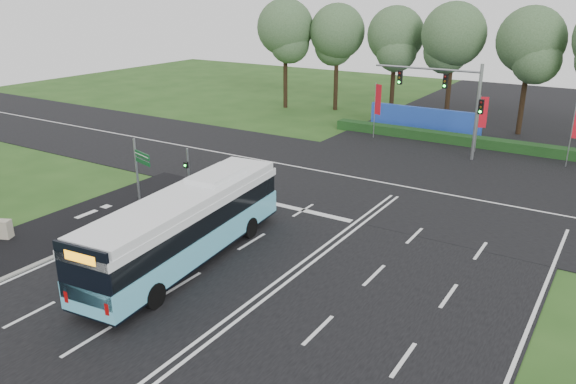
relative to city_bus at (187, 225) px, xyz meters
name	(u,v)px	position (x,y,z in m)	size (l,w,h in m)	color
ground	(309,258)	(4.53, 3.22, -1.80)	(120.00, 120.00, 0.00)	#244918
road_main	(309,258)	(4.53, 3.22, -1.78)	(20.00, 120.00, 0.04)	black
road_cross	(404,187)	(4.53, 15.22, -1.78)	(120.00, 14.00, 0.05)	black
bike_path	(80,223)	(-7.97, 0.22, -1.77)	(5.00, 18.00, 0.06)	black
kerb_strip	(110,232)	(-5.57, 0.22, -1.74)	(0.25, 18.00, 0.12)	gray
city_bus	(187,225)	(0.00, 0.00, 0.00)	(3.89, 12.68, 3.58)	#60C1DE
pedestrian_signal	(188,171)	(-5.67, 6.41, -0.12)	(0.25, 0.40, 3.08)	gray
street_sign	(139,168)	(-6.15, 3.11, 0.86)	(1.60, 0.55, 4.25)	gray
utility_cabinet	(5,230)	(-9.49, -3.02, -1.31)	(0.60, 0.50, 0.99)	#B1A68F
banner_flag_left	(377,103)	(-2.15, 25.88, 1.25)	(0.65, 0.30, 4.69)	gray
banner_flag_mid	(482,116)	(6.35, 26.13, 1.07)	(0.61, 0.30, 4.40)	gray
traffic_light_gantry	(454,95)	(4.74, 23.72, 2.86)	(8.41, 0.28, 7.00)	gray
hedge	(461,140)	(4.53, 27.72, -1.40)	(22.00, 1.20, 0.80)	#163814
blue_hoarding	(424,120)	(0.53, 30.22, -0.70)	(10.00, 0.30, 2.20)	#2147B7
eucalyptus_row	(471,34)	(2.84, 33.83, 6.47)	(42.31, 8.82, 12.20)	black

